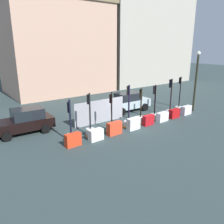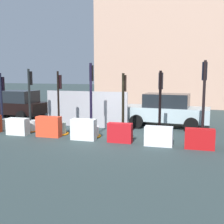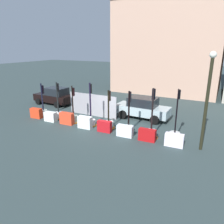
# 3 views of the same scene
# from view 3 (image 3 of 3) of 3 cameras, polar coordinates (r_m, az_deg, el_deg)

# --- Properties ---
(ground_plane) EXTENTS (120.00, 120.00, 0.00)m
(ground_plane) POSITION_cam_3_polar(r_m,az_deg,el_deg) (16.19, -3.19, -3.79)
(ground_plane) COLOR #2E3C3D
(traffic_light_0) EXTENTS (0.58, 0.58, 2.84)m
(traffic_light_0) POSITION_cam_3_polar(r_m,az_deg,el_deg) (19.17, -17.80, 0.73)
(traffic_light_0) COLOR silver
(traffic_light_0) RESTS_ON ground_plane
(traffic_light_1) EXTENTS (0.77, 0.77, 3.04)m
(traffic_light_1) POSITION_cam_3_polar(r_m,az_deg,el_deg) (18.26, -14.04, 0.05)
(traffic_light_1) COLOR silver
(traffic_light_1) RESTS_ON ground_plane
(traffic_light_2) EXTENTS (0.88, 0.88, 2.92)m
(traffic_light_2) POSITION_cam_3_polar(r_m,az_deg,el_deg) (17.12, -10.19, -1.28)
(traffic_light_2) COLOR #A8B5A1
(traffic_light_2) RESTS_ON ground_plane
(traffic_light_3) EXTENTS (0.88, 0.88, 3.26)m
(traffic_light_3) POSITION_cam_3_polar(r_m,az_deg,el_deg) (16.21, -5.65, -1.88)
(traffic_light_3) COLOR silver
(traffic_light_3) RESTS_ON ground_plane
(traffic_light_4) EXTENTS (0.90, 0.90, 2.83)m
(traffic_light_4) POSITION_cam_3_polar(r_m,az_deg,el_deg) (15.68, -0.91, -2.78)
(traffic_light_4) COLOR #B7ADA9
(traffic_light_4) RESTS_ON ground_plane
(traffic_light_5) EXTENTS (0.78, 0.78, 2.93)m
(traffic_light_5) POSITION_cam_3_polar(r_m,az_deg,el_deg) (14.98, 4.42, -3.31)
(traffic_light_5) COLOR beige
(traffic_light_5) RESTS_ON ground_plane
(traffic_light_6) EXTENTS (0.92, 0.92, 3.31)m
(traffic_light_6) POSITION_cam_3_polar(r_m,az_deg,el_deg) (14.22, 10.40, -4.60)
(traffic_light_6) COLOR beige
(traffic_light_6) RESTS_ON ground_plane
(traffic_light_7) EXTENTS (0.65, 0.65, 3.35)m
(traffic_light_7) POSITION_cam_3_polar(r_m,az_deg,el_deg) (14.07, 16.35, -5.26)
(traffic_light_7) COLOR beige
(traffic_light_7) RESTS_ON ground_plane
(construction_barrier_0) EXTENTS (1.03, 0.47, 0.83)m
(construction_barrier_0) POSITION_cam_3_polar(r_m,az_deg,el_deg) (18.96, -19.48, -0.29)
(construction_barrier_0) COLOR red
(construction_barrier_0) RESTS_ON ground_plane
(construction_barrier_1) EXTENTS (1.01, 0.51, 0.77)m
(construction_barrier_1) POSITION_cam_3_polar(r_m,az_deg,el_deg) (17.79, -16.04, -1.19)
(construction_barrier_1) COLOR white
(construction_barrier_1) RESTS_ON ground_plane
(construction_barrier_2) EXTENTS (1.13, 0.47, 0.92)m
(construction_barrier_2) POSITION_cam_3_polar(r_m,az_deg,el_deg) (16.80, -11.93, -1.69)
(construction_barrier_2) COLOR #EA4124
(construction_barrier_2) RESTS_ON ground_plane
(construction_barrier_3) EXTENTS (1.08, 0.49, 0.90)m
(construction_barrier_3) POSITION_cam_3_polar(r_m,az_deg,el_deg) (15.76, -7.19, -2.76)
(construction_barrier_3) COLOR silver
(construction_barrier_3) RESTS_ON ground_plane
(construction_barrier_4) EXTENTS (1.03, 0.41, 0.80)m
(construction_barrier_4) POSITION_cam_3_polar(r_m,az_deg,el_deg) (15.00, -2.02, -3.86)
(construction_barrier_4) COLOR red
(construction_barrier_4) RESTS_ON ground_plane
(construction_barrier_5) EXTENTS (1.10, 0.51, 0.76)m
(construction_barrier_5) POSITION_cam_3_polar(r_m,az_deg,el_deg) (14.31, 3.48, -5.04)
(construction_barrier_5) COLOR silver
(construction_barrier_5) RESTS_ON ground_plane
(construction_barrier_6) EXTENTS (1.10, 0.48, 0.77)m
(construction_barrier_6) POSITION_cam_3_polar(r_m,az_deg,el_deg) (13.82, 9.33, -6.05)
(construction_barrier_6) COLOR #B41114
(construction_barrier_6) RESTS_ON ground_plane
(construction_barrier_7) EXTENTS (1.11, 0.48, 0.79)m
(construction_barrier_7) POSITION_cam_3_polar(r_m,az_deg,el_deg) (13.44, 16.21, -7.18)
(construction_barrier_7) COLOR white
(construction_barrier_7) RESTS_ON ground_plane
(car_silver_hatchback) EXTENTS (4.46, 2.18, 1.76)m
(car_silver_hatchback) POSITION_cam_3_polar(r_m,az_deg,el_deg) (17.84, 8.11, 1.07)
(car_silver_hatchback) COLOR #A4BAC0
(car_silver_hatchback) RESTS_ON ground_plane
(car_black_sedan) EXTENTS (4.21, 2.31, 1.75)m
(car_black_sedan) POSITION_cam_3_polar(r_m,az_deg,el_deg) (22.85, -14.98, 4.14)
(car_black_sedan) COLOR black
(car_black_sedan) RESTS_ON ground_plane
(building_main_facade) EXTENTS (13.23, 9.53, 11.71)m
(building_main_facade) POSITION_cam_3_polar(r_m,az_deg,el_deg) (30.03, 15.22, 16.79)
(building_main_facade) COLOR tan
(building_main_facade) RESTS_ON ground_plane
(street_lamp_post) EXTENTS (0.36, 0.36, 5.54)m
(street_lamp_post) POSITION_cam_3_polar(r_m,az_deg,el_deg) (12.72, 24.08, 4.00)
(street_lamp_post) COLOR black
(street_lamp_post) RESTS_ON ground_plane
(site_fence_panel) EXTENTS (4.58, 0.50, 1.89)m
(site_fence_panel) POSITION_cam_3_polar(r_m,az_deg,el_deg) (18.40, -5.23, 1.74)
(site_fence_panel) COLOR #99979E
(site_fence_panel) RESTS_ON ground_plane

